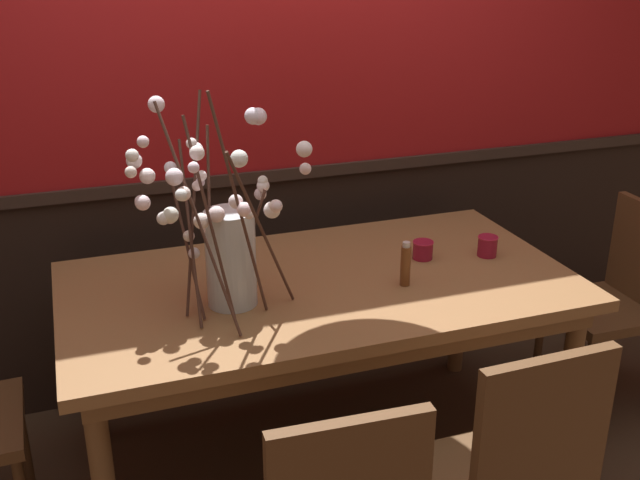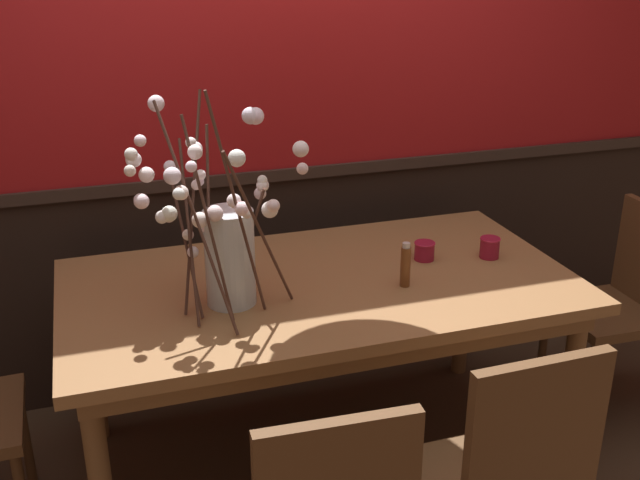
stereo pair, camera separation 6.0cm
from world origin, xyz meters
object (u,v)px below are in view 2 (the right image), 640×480
chair_far_side_left (206,261)px  candle_holder_nearer_center (490,248)px  chair_near_side_right (507,475)px  vase_with_blossoms (224,243)px  dining_table (320,301)px  chair_far_side_right (306,250)px  condiment_bottle (405,265)px  candle_holder_nearer_edge (424,251)px  chair_head_east_end (622,298)px

chair_far_side_left → candle_holder_nearer_center: (0.97, -0.91, 0.31)m
chair_near_side_right → chair_far_side_left: bearing=106.2°
chair_near_side_right → vase_with_blossoms: vase_with_blossoms is taller
dining_table → chair_far_side_left: (-0.27, 0.91, -0.18)m
chair_near_side_right → chair_far_side_right: chair_near_side_right is taller
chair_far_side_left → condiment_bottle: size_ratio=5.53×
vase_with_blossoms → candle_holder_nearer_edge: bearing=10.3°
vase_with_blossoms → candle_holder_nearer_edge: size_ratio=9.18×
chair_far_side_left → candle_holder_nearer_edge: size_ratio=11.12×
chair_head_east_end → condiment_bottle: condiment_bottle is taller
chair_head_east_end → candle_holder_nearer_edge: 0.96m
chair_far_side_left → vase_with_blossoms: size_ratio=1.21×
chair_near_side_right → candle_holder_nearer_edge: chair_near_side_right is taller
chair_near_side_right → chair_head_east_end: 1.41m
dining_table → candle_holder_nearer_center: (0.69, -0.00, 0.12)m
vase_with_blossoms → candle_holder_nearer_edge: vase_with_blossoms is taller
dining_table → chair_head_east_end: chair_head_east_end is taller
chair_far_side_right → chair_far_side_left: (-0.50, -0.01, 0.01)m
candle_holder_nearer_center → condiment_bottle: condiment_bottle is taller
chair_far_side_right → candle_holder_nearer_center: (0.47, -0.93, 0.32)m
chair_head_east_end → chair_far_side_left: size_ratio=0.99×
chair_near_side_right → chair_head_east_end: size_ratio=1.07×
chair_far_side_left → chair_far_side_right: bearing=1.5°
chair_near_side_right → condiment_bottle: bearing=88.6°
candle_holder_nearer_edge → condiment_bottle: (-0.17, -0.20, 0.04)m
chair_head_east_end → chair_far_side_left: bearing=150.3°
chair_far_side_left → condiment_bottle: bearing=-62.3°
dining_table → candle_holder_nearer_edge: (0.44, 0.06, 0.12)m
dining_table → chair_far_side_left: size_ratio=2.02×
candle_holder_nearer_center → condiment_bottle: size_ratio=0.49×
candle_holder_nearer_edge → condiment_bottle: size_ratio=0.50×
chair_far_side_right → chair_far_side_left: chair_far_side_left is taller
chair_far_side_right → vase_with_blossoms: bearing=-120.2°
dining_table → candle_holder_nearer_edge: size_ratio=22.40×
chair_head_east_end → candle_holder_nearer_edge: (-0.91, 0.08, 0.31)m
chair_head_east_end → candle_holder_nearer_edge: bearing=175.2°
candle_holder_nearer_edge → condiment_bottle: 0.26m
chair_far_side_right → candle_holder_nearer_edge: size_ratio=10.69×
condiment_bottle → chair_head_east_end: bearing=6.3°
chair_head_east_end → candle_holder_nearer_center: chair_head_east_end is taller
vase_with_blossoms → condiment_bottle: size_ratio=4.57×
chair_near_side_right → candle_holder_nearer_edge: bearing=79.0°
chair_far_side_right → condiment_bottle: bearing=-87.5°
dining_table → chair_near_side_right: size_ratio=1.91×
chair_far_side_right → vase_with_blossoms: 1.28m
candle_holder_nearer_center → candle_holder_nearer_edge: candle_holder_nearer_center is taller
candle_holder_nearer_center → chair_far_side_left: bearing=136.6°
chair_far_side_right → chair_head_east_end: bearing=-39.9°
dining_table → chair_head_east_end: size_ratio=2.04×
condiment_bottle → chair_near_side_right: bearing=-91.4°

